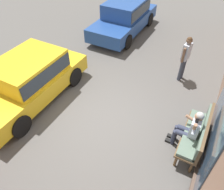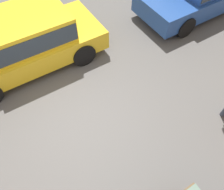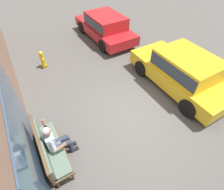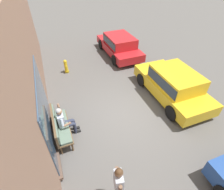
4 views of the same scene
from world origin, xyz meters
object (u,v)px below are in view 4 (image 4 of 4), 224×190
object	(u,v)px
pedestrian_standing	(118,184)
person_on_phone	(64,121)
parked_car_far	(119,44)
bench	(59,126)
parked_car_mid	(173,83)
fire_hydrant	(66,66)

from	to	relation	value
pedestrian_standing	person_on_phone	bearing A→B (deg)	17.54
parked_car_far	bench	bearing A→B (deg)	139.65
person_on_phone	parked_car_mid	bearing A→B (deg)	-85.10
person_on_phone	pedestrian_standing	distance (m)	3.11
parked_car_mid	parked_car_far	size ratio (longest dim) A/B	1.00
parked_car_mid	pedestrian_standing	distance (m)	5.41
person_on_phone	fire_hydrant	xyz separation A→B (m)	(4.57, -0.77, -0.33)
parked_car_mid	fire_hydrant	size ratio (longest dim) A/B	5.22
parked_car_far	fire_hydrant	bearing A→B (deg)	104.93
parked_car_mid	parked_car_far	bearing A→B (deg)	6.38
pedestrian_standing	fire_hydrant	size ratio (longest dim) A/B	2.14
bench	parked_car_mid	size ratio (longest dim) A/B	0.41
person_on_phone	fire_hydrant	distance (m)	4.64
bench	parked_car_mid	xyz separation A→B (m)	(0.50, -5.37, 0.21)
bench	person_on_phone	distance (m)	0.26
parked_car_far	pedestrian_standing	xyz separation A→B (m)	(-8.53, 3.64, 0.27)
person_on_phone	parked_car_mid	distance (m)	5.16
parked_car_far	fire_hydrant	xyz separation A→B (m)	(-1.01, 3.80, -0.36)
parked_car_far	pedestrian_standing	bearing A→B (deg)	156.91
bench	pedestrian_standing	bearing A→B (deg)	-158.18
person_on_phone	fire_hydrant	bearing A→B (deg)	-9.52
pedestrian_standing	fire_hydrant	xyz separation A→B (m)	(7.52, 0.17, -0.63)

